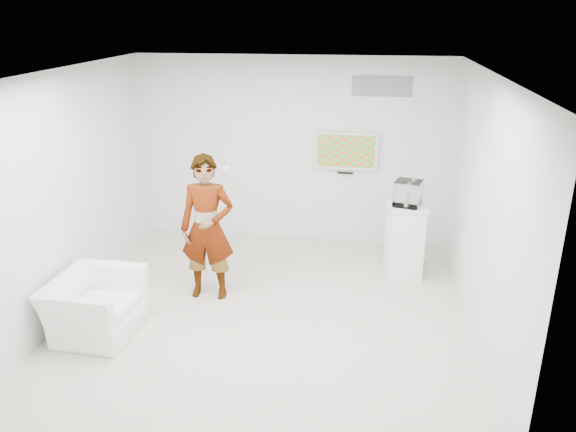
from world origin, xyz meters
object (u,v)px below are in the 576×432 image
at_px(tv, 346,151).
at_px(pedestal, 404,241).
at_px(armchair, 95,305).
at_px(person, 207,228).
at_px(floor_uplight, 421,253).

relative_size(tv, pedestal, 0.92).
height_order(armchair, pedestal, pedestal).
distance_m(person, pedestal, 2.81).
bearing_deg(armchair, person, -42.59).
bearing_deg(tv, armchair, -131.39).
bearing_deg(floor_uplight, armchair, -147.53).
relative_size(armchair, pedestal, 0.99).
distance_m(tv, pedestal, 1.78).
height_order(person, armchair, person).
relative_size(armchair, floor_uplight, 3.90).
xyz_separation_m(armchair, floor_uplight, (4.02, 2.55, -0.21)).
relative_size(tv, floor_uplight, 3.63).
height_order(tv, pedestal, tv).
distance_m(person, armchair, 1.66).
xyz_separation_m(tv, person, (-1.70, -2.10, -0.58)).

